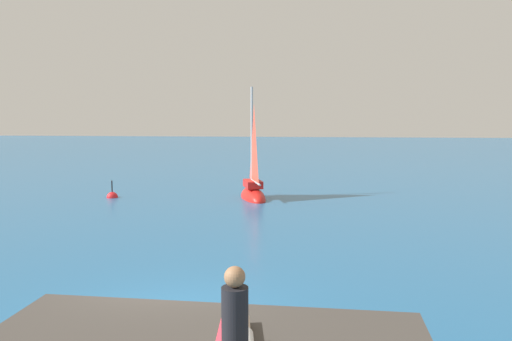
# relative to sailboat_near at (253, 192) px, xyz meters

# --- Properties ---
(ground_plane) EXTENTS (160.00, 160.00, 0.00)m
(ground_plane) POSITION_rel_sailboat_near_xyz_m (-0.01, -14.83, -0.32)
(ground_plane) COLOR #236093
(sailboat_near) EXTENTS (1.97, 3.32, 5.98)m
(sailboat_near) POSITION_rel_sailboat_near_xyz_m (0.00, 0.00, 0.00)
(sailboat_near) COLOR red
(sailboat_near) RESTS_ON ground
(person_standing) EXTENTS (0.28, 0.28, 1.62)m
(person_standing) POSITION_rel_sailboat_near_xyz_m (1.94, -19.64, 1.55)
(person_standing) COLOR #334CB2
(person_standing) RESTS_ON shore_ledge
(marker_buoy) EXTENTS (0.56, 0.56, 1.13)m
(marker_buoy) POSITION_rel_sailboat_near_xyz_m (-6.99, -0.47, -0.32)
(marker_buoy) COLOR red
(marker_buoy) RESTS_ON ground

